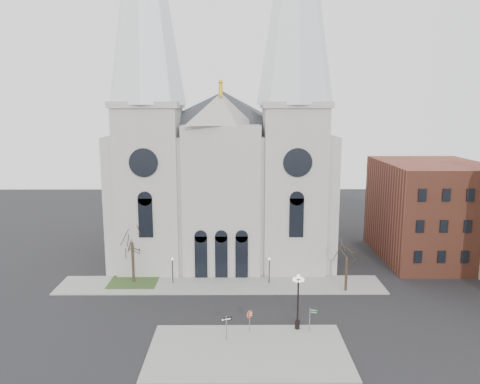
{
  "coord_description": "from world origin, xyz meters",
  "views": [
    {
      "loc": [
        2.03,
        -43.84,
        21.72
      ],
      "look_at": [
        2.35,
        8.0,
        12.3
      ],
      "focal_mm": 35.0,
      "sensor_mm": 36.0,
      "label": 1
    }
  ],
  "objects_px": {
    "globe_lamp": "(298,295)",
    "street_name_sign": "(311,318)",
    "one_way_sign": "(226,324)",
    "stop_sign": "(250,316)"
  },
  "relations": [
    {
      "from": "globe_lamp",
      "to": "street_name_sign",
      "type": "distance_m",
      "value": 2.51
    },
    {
      "from": "globe_lamp",
      "to": "street_name_sign",
      "type": "bearing_deg",
      "value": -26.35
    },
    {
      "from": "stop_sign",
      "to": "street_name_sign",
      "type": "relative_size",
      "value": 0.89
    },
    {
      "from": "stop_sign",
      "to": "one_way_sign",
      "type": "height_order",
      "value": "one_way_sign"
    },
    {
      "from": "one_way_sign",
      "to": "street_name_sign",
      "type": "height_order",
      "value": "street_name_sign"
    },
    {
      "from": "stop_sign",
      "to": "street_name_sign",
      "type": "distance_m",
      "value": 5.94
    },
    {
      "from": "one_way_sign",
      "to": "stop_sign",
      "type": "bearing_deg",
      "value": 17.84
    },
    {
      "from": "globe_lamp",
      "to": "street_name_sign",
      "type": "xyz_separation_m",
      "value": [
        1.19,
        -0.59,
        -2.13
      ]
    },
    {
      "from": "one_way_sign",
      "to": "globe_lamp",
      "type": "bearing_deg",
      "value": -2.56
    },
    {
      "from": "stop_sign",
      "to": "street_name_sign",
      "type": "height_order",
      "value": "street_name_sign"
    }
  ]
}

